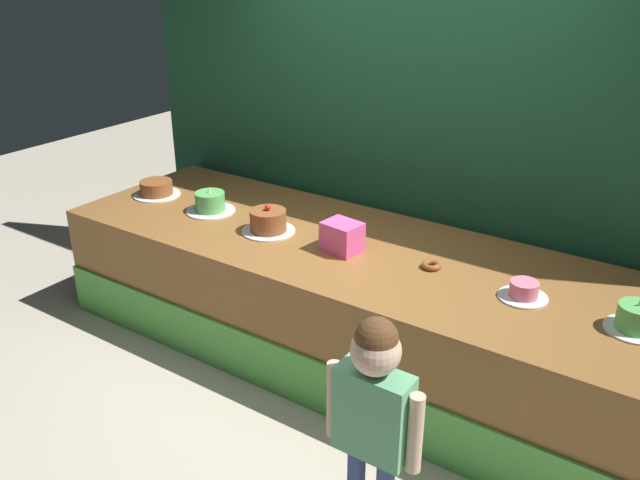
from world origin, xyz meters
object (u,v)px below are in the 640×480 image
at_px(cake_far_left, 156,189).
at_px(cake_far_right, 636,319).
at_px(child_figure, 374,406).
at_px(pink_box, 342,237).
at_px(cake_center, 268,222).
at_px(donut, 431,265).
at_px(cake_left, 210,203).
at_px(cake_right, 524,291).

bearing_deg(cake_far_left, cake_far_right, -0.34).
xyz_separation_m(child_figure, pink_box, (-0.89, 1.16, 0.11)).
bearing_deg(cake_center, donut, 5.65).
bearing_deg(cake_far_left, cake_left, -1.75).
distance_m(cake_center, cake_right, 1.65).
bearing_deg(donut, cake_right, -4.90).
xyz_separation_m(cake_center, cake_right, (1.65, 0.06, -0.03)).
distance_m(donut, cake_center, 1.11).
bearing_deg(cake_right, cake_left, -179.73).
bearing_deg(cake_far_left, cake_center, -3.53).
relative_size(cake_left, cake_center, 0.98).
bearing_deg(cake_far_right, cake_left, 179.94).
distance_m(pink_box, cake_far_left, 1.65).
bearing_deg(cake_left, pink_box, -1.67).
distance_m(cake_far_left, cake_left, 0.55).
bearing_deg(cake_left, cake_right, 0.27).
relative_size(child_figure, donut, 10.08).
relative_size(cake_left, cake_far_right, 1.21).
bearing_deg(cake_right, donut, 175.10).
relative_size(pink_box, donut, 1.90).
distance_m(pink_box, cake_right, 1.10).
bearing_deg(child_figure, cake_far_left, 154.63).
bearing_deg(pink_box, donut, 9.27).
height_order(child_figure, cake_center, child_figure).
distance_m(child_figure, cake_far_right, 1.41).
bearing_deg(cake_far_right, pink_box, -178.98).
relative_size(cake_left, cake_right, 1.30).
height_order(child_figure, cake_right, child_figure).
distance_m(cake_far_left, cake_far_right, 3.31).
bearing_deg(cake_far_right, cake_far_left, 179.66).
distance_m(donut, cake_far_right, 1.10).
relative_size(child_figure, cake_center, 3.35).
distance_m(donut, cake_right, 0.55).
distance_m(child_figure, pink_box, 1.46).
relative_size(cake_center, cake_right, 1.33).
height_order(donut, cake_right, cake_right).
relative_size(pink_box, cake_far_left, 0.64).
xyz_separation_m(child_figure, cake_left, (-1.99, 1.19, 0.08)).
bearing_deg(child_figure, pink_box, 127.52).
xyz_separation_m(child_figure, cake_right, (0.21, 1.20, 0.06)).
height_order(cake_left, cake_far_right, same).
xyz_separation_m(child_figure, cake_center, (-1.44, 1.14, 0.09)).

